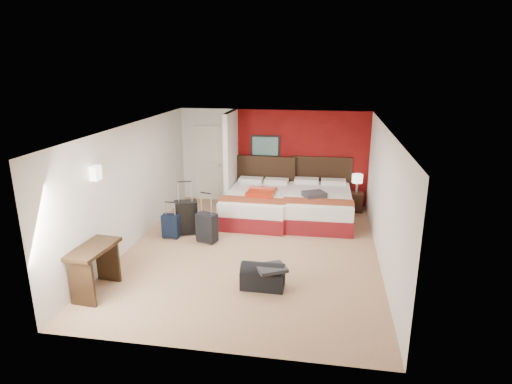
% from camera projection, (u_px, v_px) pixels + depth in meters
% --- Properties ---
extents(ground, '(6.50, 6.50, 0.00)m').
position_uv_depth(ground, '(252.00, 250.00, 8.76)').
color(ground, tan).
rests_on(ground, ground).
extents(room_walls, '(5.02, 6.52, 2.50)m').
position_uv_depth(room_walls, '(203.00, 171.00, 9.96)').
color(room_walls, white).
rests_on(room_walls, ground).
extents(red_accent_panel, '(3.50, 0.04, 2.50)m').
position_uv_depth(red_accent_panel, '(301.00, 158.00, 11.33)').
color(red_accent_panel, maroon).
rests_on(red_accent_panel, ground).
extents(partition_wall, '(0.12, 1.20, 2.50)m').
position_uv_depth(partition_wall, '(231.00, 161.00, 11.02)').
color(partition_wall, silver).
rests_on(partition_wall, ground).
extents(entry_door, '(0.82, 0.06, 2.05)m').
position_uv_depth(entry_door, '(209.00, 163.00, 11.76)').
color(entry_door, silver).
rests_on(entry_door, ground).
extents(bed_left, '(1.57, 2.21, 0.65)m').
position_uv_depth(bed_left, '(258.00, 205.00, 10.50)').
color(bed_left, silver).
rests_on(bed_left, ground).
extents(bed_right, '(1.60, 2.25, 0.67)m').
position_uv_depth(bed_right, '(318.00, 207.00, 10.37)').
color(bed_right, white).
rests_on(bed_right, ground).
extents(red_suitcase_open, '(0.70, 0.92, 0.11)m').
position_uv_depth(red_suitcase_open, '(262.00, 191.00, 10.28)').
color(red_suitcase_open, red).
rests_on(red_suitcase_open, bed_left).
extents(jacket_bundle, '(0.62, 0.58, 0.12)m').
position_uv_depth(jacket_bundle, '(314.00, 194.00, 9.99)').
color(jacket_bundle, '#3E3E43').
rests_on(jacket_bundle, bed_right).
extents(nightstand, '(0.37, 0.37, 0.49)m').
position_uv_depth(nightstand, '(356.00, 202.00, 11.01)').
color(nightstand, black).
rests_on(nightstand, ground).
extents(table_lamp, '(0.34, 0.34, 0.48)m').
position_uv_depth(table_lamp, '(357.00, 184.00, 10.87)').
color(table_lamp, silver).
rests_on(table_lamp, nightstand).
extents(suitcase_black, '(0.56, 0.46, 0.73)m').
position_uv_depth(suitcase_black, '(186.00, 218.00, 9.50)').
color(suitcase_black, black).
rests_on(suitcase_black, ground).
extents(suitcase_charcoal, '(0.47, 0.37, 0.61)m').
position_uv_depth(suitcase_charcoal, '(207.00, 229.00, 9.07)').
color(suitcase_charcoal, black).
rests_on(suitcase_charcoal, ground).
extents(suitcase_navy, '(0.37, 0.23, 0.50)m').
position_uv_depth(suitcase_navy, '(171.00, 227.00, 9.31)').
color(suitcase_navy, black).
rests_on(suitcase_navy, ground).
extents(duffel_bag, '(0.73, 0.40, 0.37)m').
position_uv_depth(duffel_bag, '(263.00, 278.00, 7.26)').
color(duffel_bag, black).
rests_on(duffel_bag, ground).
extents(jacket_draped, '(0.60, 0.57, 0.06)m').
position_uv_depth(jacket_draped, '(271.00, 268.00, 7.12)').
color(jacket_draped, '#323236').
rests_on(jacket_draped, duffel_bag).
extents(desk, '(0.57, 1.02, 0.82)m').
position_uv_depth(desk, '(95.00, 270.00, 7.04)').
color(desk, black).
rests_on(desk, ground).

